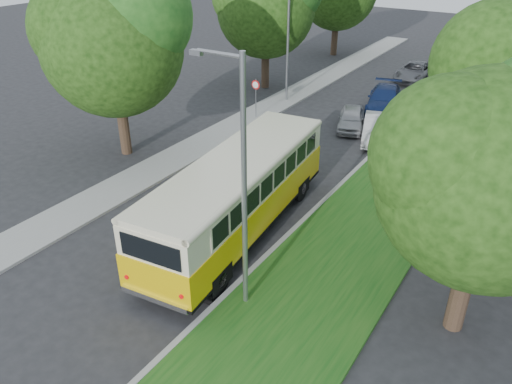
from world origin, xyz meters
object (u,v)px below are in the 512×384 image
Objects in this scene: lamppost_near at (241,182)px; car_silver at (351,119)px; car_blue at (384,99)px; lamppost_far at (287,39)px; car_white at (377,128)px; vintage_bus at (238,196)px; car_grey at (415,71)px.

car_silver is (-3.10, 16.09, -3.75)m from lamppost_near.
lamppost_far is at bearing -179.46° from car_blue.
lamppost_far is at bearing 139.02° from car_white.
car_blue is at bearing 63.75° from car_silver.
car_silver is at bearing 100.91° from lamppost_near.
lamppost_far is 0.70× the size of vintage_bus.
car_grey is (0.08, 12.23, 0.04)m from car_silver.
lamppost_far is at bearing 107.43° from vintage_bus.
lamppost_far is 7.38m from car_blue.
car_white is at bearing 94.54° from lamppost_near.
car_grey is at bearing 59.04° from lamppost_far.
vintage_bus is at bearing -66.92° from lamppost_far.
lamppost_near is at bearing -59.46° from vintage_bus.
car_grey is at bearing 78.48° from car_blue.
car_silver is at bearing -22.55° from lamppost_far.
car_silver is 0.76× the size of car_grey.
vintage_bus is at bearing -113.84° from car_white.
lamppost_far is 16.66m from vintage_bus.
car_white reaches higher than car_grey.
lamppost_near reaches higher than car_white.
car_grey is (-1.81, 13.11, -0.03)m from car_white.
car_white is at bearing -89.38° from car_blue.
car_silver is 4.16m from car_blue.
car_grey is (5.89, 9.82, -3.45)m from lamppost_far.
lamppost_far is 7.19m from car_silver.
lamppost_near is 15.69m from car_white.
car_white reaches higher than car_silver.
lamppost_far is at bearing 138.47° from car_silver.
lamppost_near reaches higher than lamppost_far.
lamppost_near is at bearing -98.08° from car_silver.
vintage_bus is 2.56× the size of car_white.
vintage_bus is 2.95× the size of car_silver.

